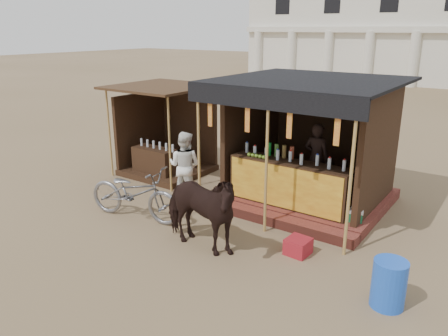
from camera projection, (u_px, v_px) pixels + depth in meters
ground at (173, 248)px, 7.86m from camera, size 120.00×120.00×0.00m
main_stall at (307, 159)px, 9.61m from camera, size 3.60×3.61×2.78m
secondary_stall at (163, 141)px, 11.86m from camera, size 2.40×2.40×2.38m
cow at (198, 211)px, 7.60m from camera, size 1.82×0.90×1.50m
motorbike at (134, 193)px, 8.94m from camera, size 2.23×1.11×1.12m
bystander at (185, 166)px, 9.93m from camera, size 0.89×0.76×1.59m
blue_barrel at (389, 284)px, 6.13m from camera, size 0.59×0.59×0.71m
red_crate at (298, 246)px, 7.62m from camera, size 0.41×0.42×0.29m
cooler at (346, 217)px, 8.59m from camera, size 0.74×0.61×0.46m
background_building at (429, 25)px, 31.07m from camera, size 26.00×7.45×8.18m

